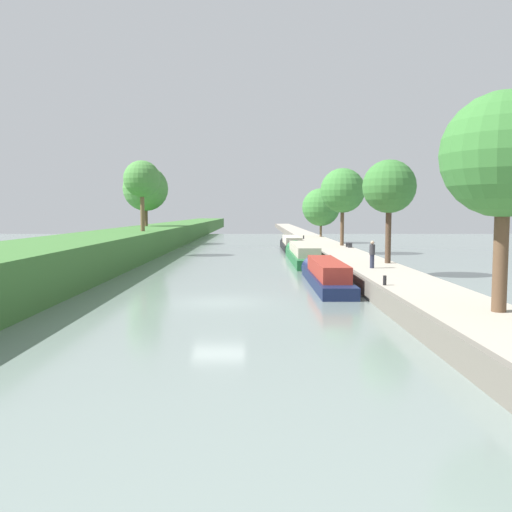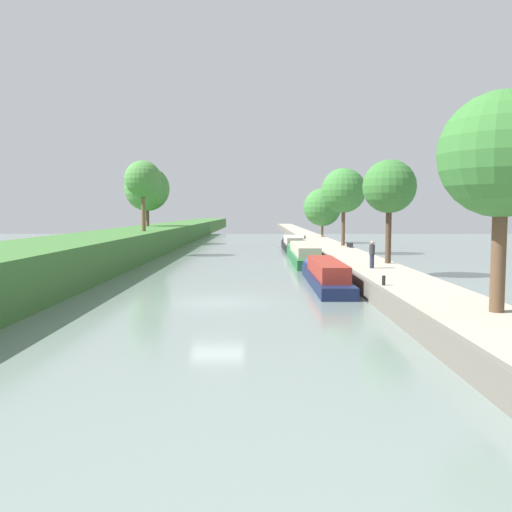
% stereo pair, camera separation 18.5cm
% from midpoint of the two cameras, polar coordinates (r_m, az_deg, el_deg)
% --- Properties ---
extents(ground_plane, '(160.00, 160.00, 0.00)m').
position_cam_midpoint_polar(ground_plane, '(25.75, -4.16, -4.91)').
color(ground_plane, slate).
extents(right_towpath, '(3.71, 260.00, 0.89)m').
position_cam_midpoint_polar(right_towpath, '(26.67, 16.29, -3.79)').
color(right_towpath, '#A89E8E').
rests_on(right_towpath, ground_plane).
extents(stone_quay, '(0.25, 260.00, 0.94)m').
position_cam_midpoint_polar(stone_quay, '(26.18, 12.12, -3.81)').
color(stone_quay, '#6B665B').
rests_on(stone_quay, ground_plane).
extents(narrowboat_navy, '(1.81, 12.65, 2.05)m').
position_cam_midpoint_polar(narrowboat_navy, '(32.25, 7.15, -1.90)').
color(narrowboat_navy, '#141E42').
rests_on(narrowboat_navy, ground_plane).
extents(narrowboat_green, '(2.13, 16.59, 2.20)m').
position_cam_midpoint_polar(narrowboat_green, '(47.47, 4.81, 0.26)').
color(narrowboat_green, '#1E6033').
rests_on(narrowboat_green, ground_plane).
extents(narrowboat_black, '(2.13, 12.63, 2.18)m').
position_cam_midpoint_polar(narrowboat_black, '(62.73, 3.67, 1.31)').
color(narrowboat_black, black).
rests_on(narrowboat_black, ground_plane).
extents(tree_rightbank_near, '(4.20, 4.20, 7.41)m').
position_cam_midpoint_polar(tree_rightbank_near, '(20.05, 24.54, 9.61)').
color(tree_rightbank_near, brown).
rests_on(tree_rightbank_near, right_towpath).
extents(tree_rightbank_midnear, '(3.51, 3.51, 6.83)m').
position_cam_midpoint_polar(tree_rightbank_midnear, '(36.79, 13.78, 7.09)').
color(tree_rightbank_midnear, '#4C3828').
rests_on(tree_rightbank_midnear, right_towpath).
extents(tree_rightbank_midfar, '(4.49, 4.49, 7.79)m').
position_cam_midpoint_polar(tree_rightbank_midfar, '(55.39, 9.07, 6.83)').
color(tree_rightbank_midfar, brown).
rests_on(tree_rightbank_midfar, right_towpath).
extents(tree_rightbank_far, '(5.16, 5.16, 6.62)m').
position_cam_midpoint_polar(tree_rightbank_far, '(74.57, 6.84, 5.14)').
color(tree_rightbank_far, brown).
rests_on(tree_rightbank_far, right_towpath).
extents(tree_leftbank_downstream, '(3.51, 3.51, 6.79)m').
position_cam_midpoint_polar(tree_leftbank_downstream, '(53.43, -12.03, 7.93)').
color(tree_leftbank_downstream, brown).
rests_on(tree_leftbank_downstream, left_grassy_bank).
extents(tree_leftbank_upstream, '(5.88, 5.88, 7.85)m').
position_cam_midpoint_polar(tree_leftbank_upstream, '(72.47, -11.62, 6.99)').
color(tree_leftbank_upstream, brown).
rests_on(tree_leftbank_upstream, left_grassy_bank).
extents(person_walking, '(0.34, 0.34, 1.66)m').
position_cam_midpoint_polar(person_walking, '(33.34, 12.05, 0.23)').
color(person_walking, '#282D42').
rests_on(person_walking, right_towpath).
extents(mooring_bollard_near, '(0.16, 0.16, 0.45)m').
position_cam_midpoint_polar(mooring_bollard_near, '(25.76, 13.27, -2.52)').
color(mooring_bollard_near, black).
rests_on(mooring_bollard_near, right_towpath).
extents(mooring_bollard_far, '(0.16, 0.16, 0.45)m').
position_cam_midpoint_polar(mooring_bollard_far, '(68.08, 5.00, 1.99)').
color(mooring_bollard_far, black).
rests_on(mooring_bollard_far, right_towpath).
extents(park_bench, '(0.44, 1.50, 0.47)m').
position_cam_midpoint_polar(park_bench, '(52.63, 9.72, 1.29)').
color(park_bench, '#333338').
rests_on(park_bench, right_towpath).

